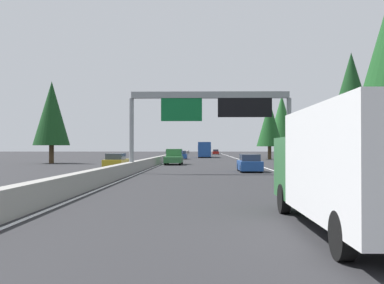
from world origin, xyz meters
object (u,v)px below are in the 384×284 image
(conifer_right_mid, at_px, (320,125))
(conifer_left_near, at_px, (52,113))
(pickup_distant_b, at_px, (174,157))
(sedan_mid_center, at_px, (182,155))
(conifer_right_near, at_px, (351,97))
(sedan_near_center, at_px, (250,164))
(bus_far_left, at_px, (204,149))
(sedan_far_right, at_px, (216,152))
(conifer_right_far, at_px, (269,124))
(conifer_right_distant, at_px, (282,119))
(oncoming_near, at_px, (116,162))
(sign_gantry_overhead, at_px, (212,108))
(box_truck_distant_a, at_px, (352,165))

(conifer_right_mid, relative_size, conifer_left_near, 0.85)
(pickup_distant_b, distance_m, sedan_mid_center, 24.61)
(conifer_right_near, bearing_deg, sedan_near_center, 131.51)
(bus_far_left, bearing_deg, conifer_right_near, -160.44)
(sedan_far_right, relative_size, bus_far_left, 0.38)
(sedan_near_center, bearing_deg, bus_far_left, 3.76)
(conifer_right_far, bearing_deg, sedan_far_right, 8.42)
(pickup_distant_b, height_order, conifer_right_distant, conifer_right_distant)
(bus_far_left, height_order, conifer_right_distant, conifer_right_distant)
(sedan_far_right, xyz_separation_m, oncoming_near, (-87.54, 12.01, 0.00))
(bus_far_left, height_order, oncoming_near, bus_far_left)
(sedan_near_center, bearing_deg, pickup_distant_b, 24.86)
(sedan_mid_center, relative_size, bus_far_left, 0.38)
(sedan_far_right, distance_m, conifer_right_distant, 40.76)
(conifer_right_far, bearing_deg, sedan_near_center, 169.16)
(sedan_mid_center, bearing_deg, sedan_far_right, -8.19)
(sedan_near_center, relative_size, sedan_far_right, 1.00)
(pickup_distant_b, relative_size, bus_far_left, 0.49)
(conifer_right_mid, bearing_deg, conifer_right_far, 32.88)
(bus_far_left, xyz_separation_m, conifer_right_mid, (-24.31, -17.38, 3.69))
(sedan_near_center, distance_m, pickup_distant_b, 17.52)
(conifer_right_near, bearing_deg, sign_gantry_overhead, 131.21)
(bus_far_left, distance_m, conifer_right_distant, 16.97)
(box_truck_distant_a, height_order, conifer_right_near, conifer_right_near)
(sedan_near_center, xyz_separation_m, pickup_distant_b, (15.90, 7.37, 0.23))
(bus_far_left, bearing_deg, pickup_distant_b, 174.40)
(sedan_mid_center, distance_m, oncoming_near, 36.07)
(bus_far_left, bearing_deg, conifer_right_distant, -91.57)
(sedan_near_center, xyz_separation_m, sedan_far_right, (92.27, 0.15, 0.00))
(sign_gantry_overhead, bearing_deg, conifer_left_near, 42.60)
(conifer_right_mid, relative_size, conifer_right_far, 0.88)
(bus_far_left, relative_size, conifer_left_near, 1.09)
(sedan_mid_center, relative_size, conifer_right_distant, 0.34)
(oncoming_near, height_order, conifer_left_near, conifer_left_near)
(sedan_mid_center, height_order, conifer_left_near, conifer_left_near)
(conifer_right_near, distance_m, conifer_right_far, 29.51)
(sedan_far_right, distance_m, conifer_right_far, 53.33)
(sign_gantry_overhead, height_order, conifer_right_far, conifer_right_far)
(conifer_right_distant, bearing_deg, conifer_right_mid, -176.31)
(sedan_near_center, xyz_separation_m, conifer_right_near, (10.64, -12.02, 6.77))
(conifer_right_near, relative_size, conifer_left_near, 1.16)
(conifer_right_far, relative_size, conifer_right_distant, 0.79)
(pickup_distant_b, relative_size, conifer_right_distant, 0.44)
(sedan_near_center, distance_m, bus_far_left, 54.66)
(pickup_distant_b, bearing_deg, oncoming_near, 156.77)
(conifer_right_mid, xyz_separation_m, conifer_left_near, (-11.02, 37.11, 1.00))
(box_truck_distant_a, xyz_separation_m, sedan_near_center, (26.81, -0.36, -0.93))
(sedan_near_center, bearing_deg, conifer_right_far, -10.84)
(box_truck_distant_a, relative_size, sedan_mid_center, 1.93)
(sedan_far_right, bearing_deg, conifer_right_near, -171.52)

